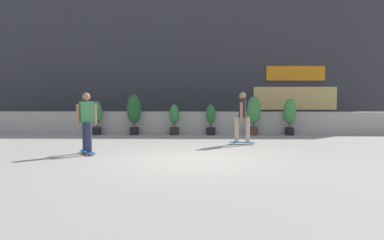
{
  "coord_description": "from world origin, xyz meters",
  "views": [
    {
      "loc": [
        0.21,
        -9.58,
        1.73
      ],
      "look_at": [
        0.0,
        1.5,
        0.9
      ],
      "focal_mm": 35.77,
      "sensor_mm": 36.0,
      "label": 1
    }
  ],
  "objects_px": {
    "potted_plant_2": "(174,118)",
    "potted_plant_3": "(211,119)",
    "potted_plant_1": "(134,111)",
    "potted_plant_0": "(96,116)",
    "potted_plant_4": "(254,112)",
    "skater_foreground": "(242,116)",
    "potted_plant_5": "(290,114)",
    "skater_far_right": "(87,120)"
  },
  "relations": [
    {
      "from": "skater_far_right",
      "to": "potted_plant_4",
      "type": "bearing_deg",
      "value": 41.96
    },
    {
      "from": "potted_plant_2",
      "to": "potted_plant_5",
      "type": "xyz_separation_m",
      "value": [
        4.57,
        -0.0,
        0.18
      ]
    },
    {
      "from": "potted_plant_0",
      "to": "skater_far_right",
      "type": "distance_m",
      "value": 4.83
    },
    {
      "from": "potted_plant_5",
      "to": "skater_far_right",
      "type": "bearing_deg",
      "value": -144.71
    },
    {
      "from": "skater_foreground",
      "to": "potted_plant_1",
      "type": "bearing_deg",
      "value": 145.78
    },
    {
      "from": "potted_plant_2",
      "to": "potted_plant_0",
      "type": "bearing_deg",
      "value": 180.0
    },
    {
      "from": "skater_far_right",
      "to": "potted_plant_5",
      "type": "bearing_deg",
      "value": 35.29
    },
    {
      "from": "potted_plant_3",
      "to": "potted_plant_5",
      "type": "relative_size",
      "value": 0.84
    },
    {
      "from": "potted_plant_4",
      "to": "skater_foreground",
      "type": "bearing_deg",
      "value": -105.56
    },
    {
      "from": "potted_plant_0",
      "to": "potted_plant_2",
      "type": "xyz_separation_m",
      "value": [
        3.11,
        -0.0,
        -0.1
      ]
    },
    {
      "from": "potted_plant_1",
      "to": "potted_plant_3",
      "type": "relative_size",
      "value": 1.33
    },
    {
      "from": "potted_plant_0",
      "to": "potted_plant_4",
      "type": "distance_m",
      "value": 6.26
    },
    {
      "from": "skater_foreground",
      "to": "skater_far_right",
      "type": "xyz_separation_m",
      "value": [
        -4.5,
        -2.01,
        0.0
      ]
    },
    {
      "from": "potted_plant_1",
      "to": "potted_plant_5",
      "type": "xyz_separation_m",
      "value": [
        6.17,
        0.0,
        -0.12
      ]
    },
    {
      "from": "potted_plant_1",
      "to": "potted_plant_5",
      "type": "relative_size",
      "value": 1.12
    },
    {
      "from": "potted_plant_0",
      "to": "skater_far_right",
      "type": "xyz_separation_m",
      "value": [
        1.01,
        -4.73,
        0.18
      ]
    },
    {
      "from": "potted_plant_0",
      "to": "potted_plant_2",
      "type": "distance_m",
      "value": 3.11
    },
    {
      "from": "potted_plant_3",
      "to": "potted_plant_4",
      "type": "distance_m",
      "value": 1.72
    },
    {
      "from": "potted_plant_3",
      "to": "potted_plant_4",
      "type": "bearing_deg",
      "value": -0.0
    },
    {
      "from": "potted_plant_1",
      "to": "skater_far_right",
      "type": "xyz_separation_m",
      "value": [
        -0.5,
        -4.73,
        -0.01
      ]
    },
    {
      "from": "potted_plant_1",
      "to": "potted_plant_4",
      "type": "bearing_deg",
      "value": 0.0
    },
    {
      "from": "potted_plant_1",
      "to": "skater_foreground",
      "type": "height_order",
      "value": "skater_foreground"
    },
    {
      "from": "potted_plant_5",
      "to": "skater_far_right",
      "type": "distance_m",
      "value": 8.18
    },
    {
      "from": "potted_plant_0",
      "to": "potted_plant_1",
      "type": "distance_m",
      "value": 1.52
    },
    {
      "from": "potted_plant_4",
      "to": "skater_far_right",
      "type": "distance_m",
      "value": 7.07
    },
    {
      "from": "potted_plant_3",
      "to": "skater_far_right",
      "type": "height_order",
      "value": "skater_far_right"
    },
    {
      "from": "potted_plant_3",
      "to": "skater_foreground",
      "type": "xyz_separation_m",
      "value": [
        0.94,
        -2.72,
        0.29
      ]
    },
    {
      "from": "potted_plant_5",
      "to": "potted_plant_0",
      "type": "bearing_deg",
      "value": 180.0
    },
    {
      "from": "potted_plant_2",
      "to": "potted_plant_3",
      "type": "height_order",
      "value": "potted_plant_2"
    },
    {
      "from": "potted_plant_5",
      "to": "skater_far_right",
      "type": "xyz_separation_m",
      "value": [
        -6.68,
        -4.73,
        0.11
      ]
    },
    {
      "from": "potted_plant_0",
      "to": "potted_plant_3",
      "type": "bearing_deg",
      "value": 0.0
    },
    {
      "from": "potted_plant_0",
      "to": "potted_plant_3",
      "type": "height_order",
      "value": "potted_plant_0"
    },
    {
      "from": "potted_plant_4",
      "to": "potted_plant_5",
      "type": "xyz_separation_m",
      "value": [
        1.42,
        0.0,
        -0.07
      ]
    },
    {
      "from": "potted_plant_4",
      "to": "skater_far_right",
      "type": "height_order",
      "value": "skater_far_right"
    },
    {
      "from": "potted_plant_3",
      "to": "skater_foreground",
      "type": "bearing_deg",
      "value": -70.86
    },
    {
      "from": "potted_plant_2",
      "to": "skater_foreground",
      "type": "relative_size",
      "value": 0.72
    },
    {
      "from": "potted_plant_0",
      "to": "potted_plant_2",
      "type": "bearing_deg",
      "value": -0.0
    },
    {
      "from": "skater_foreground",
      "to": "skater_far_right",
      "type": "distance_m",
      "value": 4.93
    },
    {
      "from": "potted_plant_2",
      "to": "potted_plant_3",
      "type": "xyz_separation_m",
      "value": [
        1.45,
        0.0,
        -0.01
      ]
    },
    {
      "from": "skater_foreground",
      "to": "skater_far_right",
      "type": "height_order",
      "value": "same"
    },
    {
      "from": "potted_plant_0",
      "to": "potted_plant_5",
      "type": "height_order",
      "value": "potted_plant_5"
    },
    {
      "from": "potted_plant_0",
      "to": "potted_plant_4",
      "type": "height_order",
      "value": "potted_plant_4"
    }
  ]
}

